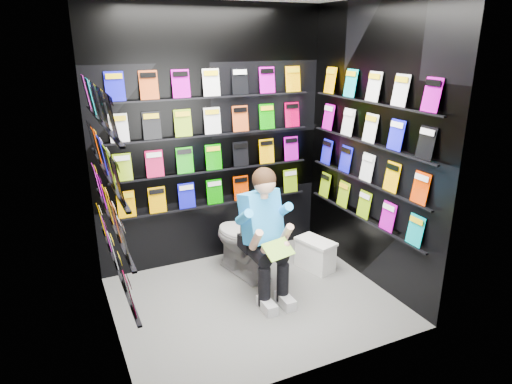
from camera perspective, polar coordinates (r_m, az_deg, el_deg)
name	(u,v)px	position (r m, az deg, el deg)	size (l,w,h in m)	color
floor	(254,301)	(4.26, -0.28, -13.44)	(2.40, 2.40, 0.00)	slate
wall_back	(212,139)	(4.63, -5.53, 6.59)	(2.40, 0.04, 2.60)	black
wall_front	(320,200)	(2.90, 8.00, -1.00)	(2.40, 0.04, 2.60)	black
wall_left	(101,181)	(3.43, -18.85, 1.29)	(0.04, 2.00, 2.60)	black
wall_right	(371,148)	(4.36, 14.23, 5.32)	(0.04, 2.00, 2.60)	black
comics_back	(213,139)	(4.61, -5.40, 6.58)	(2.10, 0.06, 1.37)	#C34C1C
comics_left	(105,180)	(3.43, -18.37, 1.44)	(0.06, 1.70, 1.37)	#C34C1C
comics_right	(369,148)	(4.34, 13.93, 5.35)	(0.06, 1.70, 1.37)	#C34C1C
toilet	(244,239)	(4.56, -1.53, -5.92)	(0.42, 0.75, 0.73)	white
longbox	(315,256)	(4.77, 7.41, -7.89)	(0.21, 0.38, 0.29)	white
longbox_lid	(316,242)	(4.70, 7.49, -6.16)	(0.23, 0.40, 0.03)	white
reader	(260,218)	(4.09, 0.56, -3.21)	(0.47, 0.69, 1.28)	#1A90ED
held_comic	(278,249)	(3.87, 2.80, -7.15)	(0.26, 0.01, 0.18)	green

